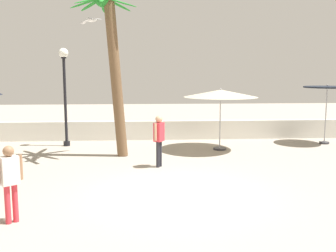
# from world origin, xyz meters

# --- Properties ---
(ground_plane) EXTENTS (56.00, 56.00, 0.00)m
(ground_plane) POSITION_xyz_m (0.00, 0.00, 0.00)
(ground_plane) COLOR #9E9384
(boundary_wall) EXTENTS (25.20, 0.30, 0.89)m
(boundary_wall) POSITION_xyz_m (0.00, 8.18, 0.44)
(boundary_wall) COLOR silver
(boundary_wall) RESTS_ON ground_plane
(patio_umbrella_0) EXTENTS (3.00, 3.00, 2.53)m
(patio_umbrella_0) POSITION_xyz_m (2.31, 5.64, 2.30)
(patio_umbrella_0) COLOR #333338
(patio_umbrella_0) RESTS_ON ground_plane
(patio_umbrella_2) EXTENTS (2.02, 2.02, 2.64)m
(patio_umbrella_2) POSITION_xyz_m (7.23, 6.67, 2.35)
(patio_umbrella_2) COLOR #333338
(patio_umbrella_2) RESTS_ON ground_plane
(palm_tree_0) EXTENTS (2.50, 2.51, 6.13)m
(palm_tree_0) POSITION_xyz_m (-1.94, 4.73, 3.74)
(palm_tree_0) COLOR brown
(palm_tree_0) RESTS_ON ground_plane
(lamp_post_1) EXTENTS (0.40, 0.40, 4.17)m
(lamp_post_1) POSITION_xyz_m (-4.15, 6.87, 2.71)
(lamp_post_1) COLOR black
(lamp_post_1) RESTS_ON ground_plane
(guest_0) EXTENTS (0.46, 0.41, 1.67)m
(guest_0) POSITION_xyz_m (-3.62, -1.75, 1.01)
(guest_0) COLOR #D8333F
(guest_0) RESTS_ON ground_plane
(guest_1) EXTENTS (0.39, 0.49, 1.75)m
(guest_1) POSITION_xyz_m (-0.30, 2.91, 1.06)
(guest_1) COLOR #26262D
(guest_1) RESTS_ON ground_plane
(seagull_1) EXTENTS (0.85, 1.13, 0.17)m
(seagull_1) POSITION_xyz_m (-2.55, 3.77, 4.93)
(seagull_1) COLOR white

